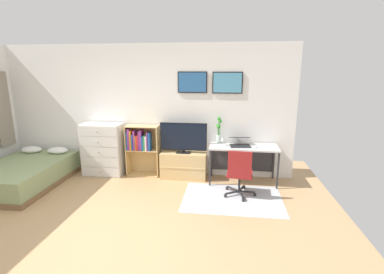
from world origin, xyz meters
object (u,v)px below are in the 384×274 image
at_px(office_chair, 240,172).
at_px(laptop, 240,142).
at_px(bookshelf, 141,145).
at_px(tv_stand, 184,165).
at_px(bed, 24,174).
at_px(wine_glass, 223,139).
at_px(television, 183,138).
at_px(computer_mouse, 255,147).
at_px(bamboo_vase, 219,131).
at_px(desk, 243,152).
at_px(dresser, 103,149).

distance_m(office_chair, laptop, 0.83).
distance_m(bookshelf, tv_stand, 0.98).
height_order(bed, tv_stand, bed).
bearing_deg(bookshelf, wine_glass, -5.35).
height_order(laptop, wine_glass, wine_glass).
relative_size(television, wine_glass, 5.24).
bearing_deg(office_chair, computer_mouse, 67.94).
distance_m(laptop, wine_glass, 0.34).
height_order(tv_stand, bamboo_vase, bamboo_vase).
bearing_deg(desk, bed, -169.71).
bearing_deg(desk, computer_mouse, -36.20).
height_order(television, laptop, television).
relative_size(bed, dresser, 1.81).
xyz_separation_m(television, bamboo_vase, (0.70, 0.13, 0.14)).
xyz_separation_m(dresser, bamboo_vase, (2.42, 0.12, 0.44)).
relative_size(dresser, office_chair, 1.27).
height_order(tv_stand, television, television).
distance_m(television, wine_glass, 0.79).
relative_size(bookshelf, laptop, 2.29).
height_order(television, computer_mouse, television).
relative_size(desk, laptop, 2.84).
distance_m(television, office_chair, 1.40).
bearing_deg(computer_mouse, desk, 143.80).
height_order(television, bamboo_vase, bamboo_vase).
height_order(dresser, computer_mouse, dresser).
height_order(office_chair, wine_glass, wine_glass).
height_order(bed, bookshelf, bookshelf).
distance_m(dresser, desk, 2.91).
xyz_separation_m(bed, dresser, (1.29, 0.76, 0.32)).
bearing_deg(television, laptop, -0.58).
relative_size(bed, bamboo_vase, 3.76).
xyz_separation_m(office_chair, bamboo_vase, (-0.40, 0.89, 0.53)).
xyz_separation_m(bed, bamboo_vase, (3.71, 0.88, 0.76)).
distance_m(laptop, bamboo_vase, 0.48).
distance_m(dresser, office_chair, 2.92).
bearing_deg(bamboo_vase, wine_glass, -68.00).
height_order(desk, bamboo_vase, bamboo_vase).
distance_m(bed, office_chair, 4.12).
xyz_separation_m(office_chair, laptop, (0.02, 0.75, 0.35)).
bearing_deg(computer_mouse, television, 174.00).
relative_size(tv_stand, office_chair, 1.08).
bearing_deg(tv_stand, laptop, -1.72).
bearing_deg(bed, wine_glass, 8.71).
bearing_deg(dresser, television, -0.25).
xyz_separation_m(dresser, tv_stand, (1.72, 0.02, -0.28)).
relative_size(computer_mouse, wine_glass, 0.58).
relative_size(bookshelf, wine_glass, 5.90).
bearing_deg(television, bamboo_vase, 10.45).
bearing_deg(office_chair, television, 149.80).
relative_size(bed, desk, 1.50).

